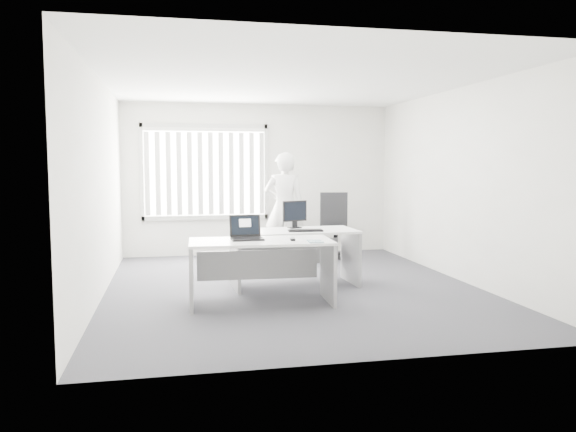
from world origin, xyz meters
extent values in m
plane|color=#595861|center=(0.00, 0.00, 0.00)|extent=(6.00, 6.00, 0.00)
cube|color=white|center=(0.00, 3.00, 1.40)|extent=(5.00, 0.02, 2.80)
cube|color=white|center=(0.00, -3.00, 1.40)|extent=(5.00, 0.02, 2.80)
cube|color=white|center=(-2.50, 0.00, 1.40)|extent=(0.02, 6.00, 2.80)
cube|color=white|center=(2.50, 0.00, 1.40)|extent=(0.02, 6.00, 2.80)
cube|color=white|center=(0.00, 0.00, 2.80)|extent=(5.00, 6.00, 0.02)
cube|color=#B3B4AF|center=(-1.00, 2.96, 1.55)|extent=(2.32, 0.06, 1.76)
cube|color=white|center=(-0.56, -0.83, 0.76)|extent=(1.74, 0.88, 0.03)
cube|color=gray|center=(-1.40, -0.79, 0.37)|extent=(0.07, 0.74, 0.75)
cube|color=gray|center=(0.27, -0.87, 0.37)|extent=(0.07, 0.74, 0.75)
cube|color=white|center=(0.05, 0.10, 0.77)|extent=(1.75, 0.88, 0.03)
cube|color=gray|center=(-0.78, 0.06, 0.37)|extent=(0.07, 0.74, 0.75)
cube|color=gray|center=(0.89, 0.14, 0.37)|extent=(0.07, 0.74, 0.75)
cylinder|color=black|center=(1.23, 2.05, 0.04)|extent=(0.75, 0.75, 0.09)
cylinder|color=black|center=(1.23, 2.05, 0.26)|extent=(0.08, 0.08, 0.52)
cube|color=black|center=(1.23, 2.05, 0.52)|extent=(0.58, 0.58, 0.08)
cube|color=black|center=(1.26, 2.28, 0.88)|extent=(0.50, 0.13, 0.62)
imported|color=white|center=(0.30, 2.02, 0.95)|extent=(0.78, 0.61, 1.90)
cube|color=white|center=(-0.20, -0.95, 0.78)|extent=(0.31, 0.26, 0.00)
cube|color=white|center=(0.04, -1.10, 0.79)|extent=(0.17, 0.24, 0.01)
cube|color=black|center=(0.17, -0.08, 0.79)|extent=(0.48, 0.20, 0.02)
camera|label=1|loc=(-1.60, -7.46, 1.70)|focal=35.00mm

